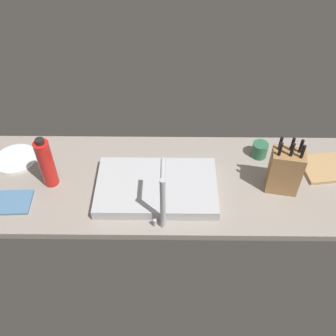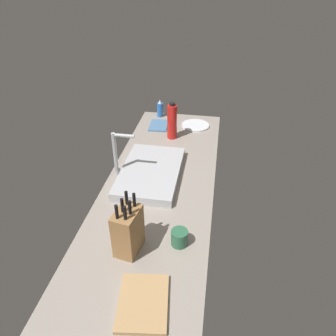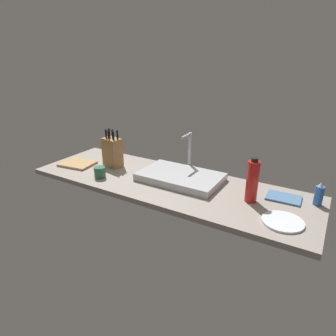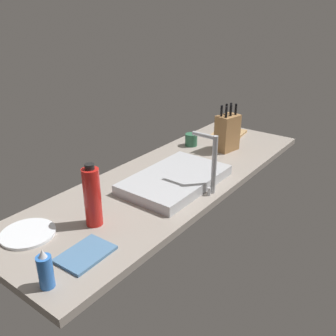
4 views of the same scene
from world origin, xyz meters
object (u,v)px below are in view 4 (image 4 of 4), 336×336
at_px(faucet, 212,160).
at_px(dish_towel, 86,254).
at_px(knife_block, 227,132).
at_px(coffee_mug, 191,140).
at_px(soap_bottle, 45,271).
at_px(water_bottle, 92,197).
at_px(dinner_plate, 28,233).
at_px(cutting_board, 228,134).
at_px(sink_basin, 175,179).

distance_m(faucet, dish_towel, 0.73).
xyz_separation_m(knife_block, coffee_mug, (0.07, -0.22, -0.08)).
height_order(faucet, coffee_mug, faucet).
height_order(soap_bottle, dish_towel, soap_bottle).
height_order(water_bottle, dinner_plate, water_bottle).
relative_size(faucet, coffee_mug, 3.70).
height_order(cutting_board, dish_towel, cutting_board).
xyz_separation_m(cutting_board, coffee_mug, (0.33, -0.09, 0.03)).
height_order(knife_block, cutting_board, knife_block).
bearing_deg(soap_bottle, sink_basin, -172.97).
bearing_deg(dish_towel, sink_basin, -173.11).
relative_size(water_bottle, coffee_mug, 3.46).
height_order(sink_basin, water_bottle, water_bottle).
relative_size(sink_basin, water_bottle, 2.05).
distance_m(sink_basin, coffee_mug, 0.57).
bearing_deg(water_bottle, cutting_board, -175.68).
distance_m(water_bottle, dinner_plate, 0.29).
relative_size(soap_bottle, dish_towel, 0.73).
distance_m(cutting_board, coffee_mug, 0.34).
distance_m(soap_bottle, dish_towel, 0.19).
distance_m(knife_block, dinner_plate, 1.32).
height_order(knife_block, soap_bottle, knife_block).
bearing_deg(sink_basin, dinner_plate, -15.74).
bearing_deg(dinner_plate, soap_bottle, 66.74).
relative_size(knife_block, cutting_board, 1.16).
xyz_separation_m(cutting_board, water_bottle, (1.35, 0.10, 0.12)).
distance_m(cutting_board, dinner_plate, 1.56).
relative_size(sink_basin, cutting_board, 2.23).
bearing_deg(coffee_mug, knife_block, 107.27).
distance_m(sink_basin, water_bottle, 0.52).
bearing_deg(coffee_mug, faucet, 42.00).
relative_size(dish_towel, coffee_mug, 2.52).
distance_m(faucet, cutting_board, 0.89).
height_order(dinner_plate, coffee_mug, coffee_mug).
xyz_separation_m(soap_bottle, dinner_plate, (-0.13, -0.31, -0.06)).
xyz_separation_m(knife_block, soap_bottle, (1.43, 0.13, -0.05)).
distance_m(faucet, water_bottle, 0.59).
bearing_deg(dish_towel, faucet, 171.43).
bearing_deg(dish_towel, cutting_board, -171.23).
distance_m(sink_basin, dish_towel, 0.68).
relative_size(soap_bottle, dinner_plate, 0.67).
bearing_deg(faucet, water_bottle, -23.91).
distance_m(soap_bottle, coffee_mug, 1.41).
bearing_deg(dinner_plate, coffee_mug, -177.95).
bearing_deg(water_bottle, sink_basin, 174.25).
bearing_deg(soap_bottle, dinner_plate, -113.26).
bearing_deg(water_bottle, dish_towel, 38.31).
bearing_deg(coffee_mug, sink_basin, 25.68).
bearing_deg(dinner_plate, knife_block, 172.31).
bearing_deg(coffee_mug, dinner_plate, 2.05).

